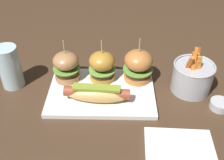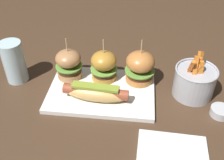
% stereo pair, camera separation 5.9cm
% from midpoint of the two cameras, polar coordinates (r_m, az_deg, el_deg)
% --- Properties ---
extents(ground_plane, '(3.00, 3.00, 0.00)m').
position_cam_midpoint_polar(ground_plane, '(0.85, -0.21, -2.77)').
color(ground_plane, '#422D1E').
extents(platter_main, '(0.33, 0.22, 0.01)m').
position_cam_midpoint_polar(platter_main, '(0.85, -0.21, -2.41)').
color(platter_main, white).
rests_on(platter_main, ground).
extents(hot_dog, '(0.19, 0.07, 0.05)m').
position_cam_midpoint_polar(hot_dog, '(0.79, -1.35, -2.74)').
color(hot_dog, tan).
rests_on(hot_dog, platter_main).
extents(slider_left, '(0.09, 0.09, 0.14)m').
position_cam_midpoint_polar(slider_left, '(0.87, -7.21, 3.35)').
color(slider_left, '#A57247').
rests_on(slider_left, platter_main).
extents(slider_center, '(0.09, 0.09, 0.14)m').
position_cam_midpoint_polar(slider_center, '(0.86, 0.43, 3.02)').
color(slider_center, '#B07B2C').
rests_on(slider_center, platter_main).
extents(slider_right, '(0.09, 0.09, 0.15)m').
position_cam_midpoint_polar(slider_right, '(0.86, 7.87, 2.75)').
color(slider_right, '#B57037').
rests_on(slider_right, platter_main).
extents(fries_bucket, '(0.13, 0.13, 0.14)m').
position_cam_midpoint_polar(fries_bucket, '(0.86, 18.84, -0.32)').
color(fries_bucket, '#A8AAB2').
rests_on(fries_bucket, ground).
extents(sauce_ramekin, '(0.06, 0.06, 0.02)m').
position_cam_midpoint_polar(sauce_ramekin, '(0.84, 23.76, -6.13)').
color(sauce_ramekin, '#B7BABF').
rests_on(sauce_ramekin, ground).
extents(water_glass, '(0.07, 0.07, 0.14)m').
position_cam_midpoint_polar(water_glass, '(0.91, -18.23, 3.60)').
color(water_glass, silver).
rests_on(water_glass, ground).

